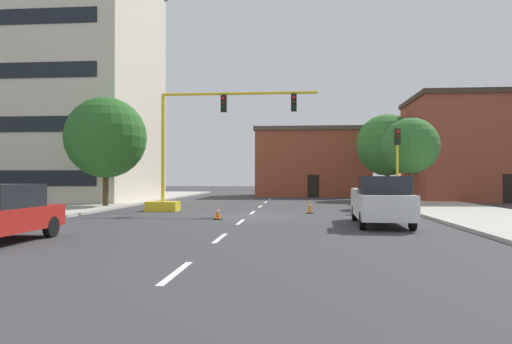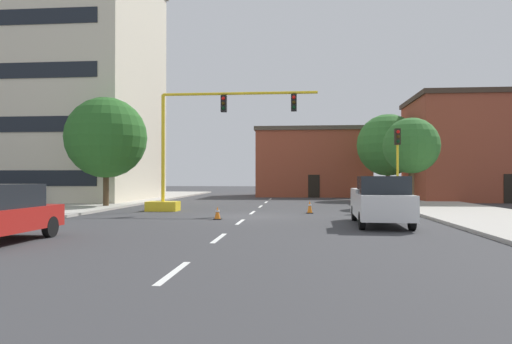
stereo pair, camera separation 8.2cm
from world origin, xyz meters
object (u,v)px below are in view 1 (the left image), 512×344
(tree_left_near, at_px, (106,138))
(pickup_truck_white, at_px, (381,201))
(tree_right_far, at_px, (387,145))
(traffic_cone_roadside_a, at_px, (218,213))
(traffic_cone_roadside_b, at_px, (310,207))
(traffic_signal_gantry, at_px, (185,171))
(traffic_light_pole_right, at_px, (397,150))
(tree_right_mid, at_px, (411,146))

(tree_left_near, relative_size, pickup_truck_white, 1.29)
(tree_right_far, distance_m, traffic_cone_roadside_a, 23.49)
(pickup_truck_white, xyz_separation_m, traffic_cone_roadside_b, (-2.72, 6.07, -0.62))
(tree_left_near, xyz_separation_m, pickup_truck_white, (15.57, -9.59, -3.51))
(traffic_signal_gantry, xyz_separation_m, tree_left_near, (-5.72, 2.40, 2.19))
(traffic_signal_gantry, relative_size, traffic_cone_roadside_b, 13.64)
(traffic_light_pole_right, xyz_separation_m, tree_right_mid, (1.54, 3.26, 0.47))
(traffic_light_pole_right, distance_m, traffic_cone_roadside_b, 6.59)
(tree_left_near, bearing_deg, pickup_truck_white, -31.62)
(tree_left_near, bearing_deg, traffic_cone_roadside_a, -41.86)
(traffic_light_pole_right, relative_size, tree_left_near, 0.68)
(traffic_light_pole_right, distance_m, tree_right_mid, 3.63)
(pickup_truck_white, bearing_deg, tree_left_near, 148.38)
(tree_right_mid, bearing_deg, pickup_truck_white, -108.52)
(tree_right_mid, bearing_deg, tree_right_far, 87.91)
(tree_right_mid, height_order, tree_left_near, tree_left_near)
(traffic_cone_roadside_b, bearing_deg, traffic_light_pole_right, 26.50)
(traffic_light_pole_right, relative_size, tree_right_far, 0.65)
(tree_right_mid, distance_m, traffic_cone_roadside_a, 15.31)
(traffic_light_pole_right, bearing_deg, traffic_cone_roadside_a, -144.80)
(traffic_light_pole_right, bearing_deg, tree_left_near, 177.01)
(traffic_light_pole_right, height_order, tree_right_mid, tree_right_mid)
(traffic_signal_gantry, relative_size, pickup_truck_white, 1.79)
(tree_left_near, relative_size, traffic_cone_roadside_b, 9.82)
(traffic_cone_roadside_a, height_order, traffic_cone_roadside_b, traffic_cone_roadside_b)
(traffic_cone_roadside_a, bearing_deg, tree_right_far, 60.39)
(traffic_cone_roadside_b, bearing_deg, pickup_truck_white, -65.89)
(traffic_light_pole_right, bearing_deg, tree_right_far, 81.89)
(traffic_light_pole_right, bearing_deg, tree_right_mid, 64.75)
(traffic_cone_roadside_a, bearing_deg, tree_right_mid, 42.06)
(tree_right_far, bearing_deg, traffic_cone_roadside_b, -113.93)
(traffic_signal_gantry, xyz_separation_m, tree_right_mid, (13.84, 4.71, 1.71))
(tree_right_mid, relative_size, traffic_cone_roadside_b, 8.11)
(traffic_light_pole_right, distance_m, pickup_truck_white, 9.34)
(pickup_truck_white, bearing_deg, traffic_light_pole_right, 74.17)
(traffic_signal_gantry, relative_size, tree_right_mid, 1.68)
(tree_right_mid, xyz_separation_m, pickup_truck_white, (-3.99, -11.90, -3.02))
(traffic_light_pole_right, relative_size, pickup_truck_white, 0.88)
(traffic_signal_gantry, relative_size, tree_right_far, 1.33)
(traffic_signal_gantry, relative_size, traffic_light_pole_right, 2.04)
(traffic_cone_roadside_a, bearing_deg, traffic_light_pole_right, 35.20)
(tree_right_mid, bearing_deg, traffic_cone_roadside_b, -138.98)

